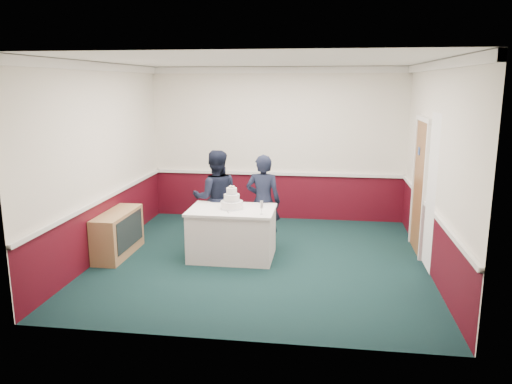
# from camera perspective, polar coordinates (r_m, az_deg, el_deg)

# --- Properties ---
(ground) EXTENTS (5.00, 5.00, 0.00)m
(ground) POSITION_cam_1_polar(r_m,az_deg,el_deg) (7.82, 0.54, -7.75)
(ground) COLOR #11292A
(ground) RESTS_ON ground
(room_shell) EXTENTS (5.00, 5.00, 3.00)m
(room_shell) POSITION_cam_1_polar(r_m,az_deg,el_deg) (7.97, 1.71, 7.15)
(room_shell) COLOR white
(room_shell) RESTS_ON ground
(sideboard) EXTENTS (0.41, 1.20, 0.70)m
(sideboard) POSITION_cam_1_polar(r_m,az_deg,el_deg) (8.23, -15.49, -4.61)
(sideboard) COLOR tan
(sideboard) RESTS_ON ground
(cake_table) EXTENTS (1.32, 0.92, 0.79)m
(cake_table) POSITION_cam_1_polar(r_m,az_deg,el_deg) (7.82, -2.75, -4.68)
(cake_table) COLOR white
(cake_table) RESTS_ON ground
(wedding_cake) EXTENTS (0.35, 0.35, 0.36)m
(wedding_cake) POSITION_cam_1_polar(r_m,az_deg,el_deg) (7.69, -2.79, -1.12)
(wedding_cake) COLOR white
(wedding_cake) RESTS_ON cake_table
(cake_knife) EXTENTS (0.09, 0.21, 0.00)m
(cake_knife) POSITION_cam_1_polar(r_m,az_deg,el_deg) (7.53, -3.29, -2.26)
(cake_knife) COLOR silver
(cake_knife) RESTS_ON cake_table
(champagne_flute) EXTENTS (0.05, 0.05, 0.21)m
(champagne_flute) POSITION_cam_1_polar(r_m,az_deg,el_deg) (7.33, 0.65, -1.54)
(champagne_flute) COLOR silver
(champagne_flute) RESTS_ON cake_table
(person_man) EXTENTS (0.90, 0.77, 1.61)m
(person_man) POSITION_cam_1_polar(r_m,az_deg,el_deg) (8.38, -4.61, -0.67)
(person_man) COLOR black
(person_man) RESTS_ON ground
(person_woman) EXTENTS (0.59, 0.40, 1.57)m
(person_woman) POSITION_cam_1_polar(r_m,az_deg,el_deg) (8.17, 0.82, -1.13)
(person_woman) COLOR black
(person_woman) RESTS_ON ground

